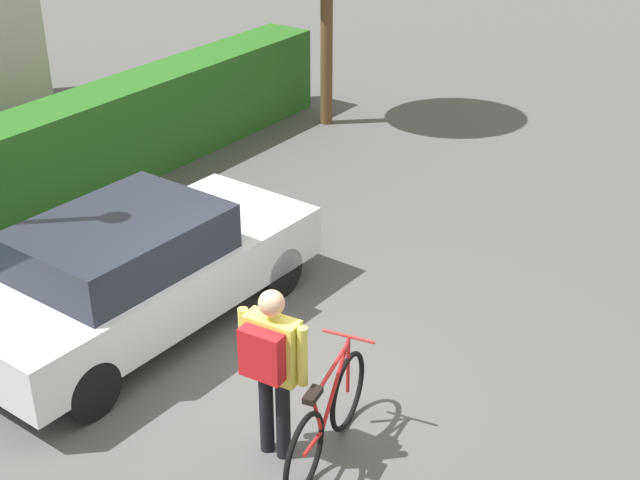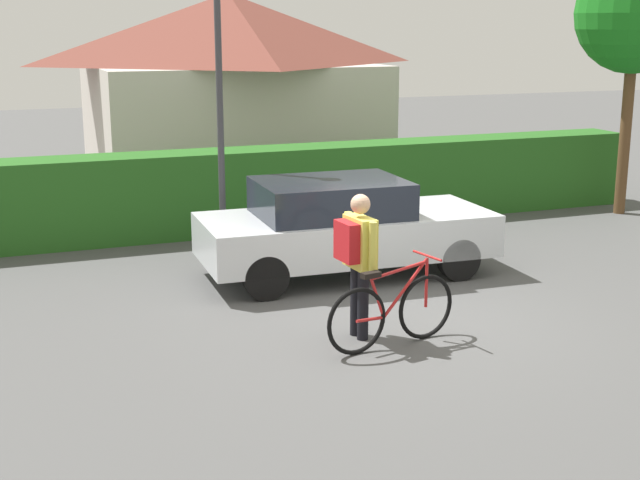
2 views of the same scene
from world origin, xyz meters
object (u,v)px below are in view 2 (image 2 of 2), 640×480
at_px(bicycle, 392,311).
at_px(street_lamp, 219,73).
at_px(parked_car_near, 342,226).
at_px(tree_kerbside, 635,15).
at_px(person_rider, 357,252).

relative_size(bicycle, street_lamp, 0.38).
distance_m(parked_car_near, tree_kerbside, 7.54).
bearing_deg(person_rider, tree_kerbside, 31.41).
bearing_deg(tree_kerbside, parked_car_near, -162.53).
xyz_separation_m(bicycle, tree_kerbside, (7.18, 4.95, 3.29)).
distance_m(street_lamp, tree_kerbside, 8.07).
xyz_separation_m(street_lamp, tree_kerbside, (8.00, 0.65, 0.85)).
xyz_separation_m(parked_car_near, street_lamp, (-1.39, 1.43, 2.12)).
bearing_deg(tree_kerbside, bicycle, -145.43).
xyz_separation_m(parked_car_near, person_rider, (-0.83, -2.46, 0.30)).
bearing_deg(street_lamp, parked_car_near, -45.88).
distance_m(bicycle, street_lamp, 5.01).
bearing_deg(bicycle, parked_car_near, 78.76).
bearing_deg(street_lamp, tree_kerbside, 4.66).
xyz_separation_m(person_rider, tree_kerbside, (7.44, 4.55, 2.67)).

